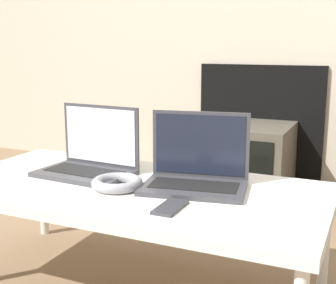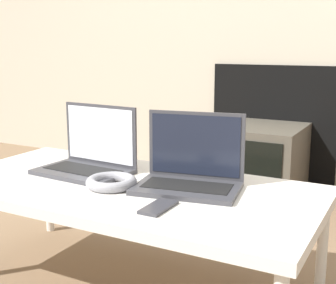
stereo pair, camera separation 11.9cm
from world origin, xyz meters
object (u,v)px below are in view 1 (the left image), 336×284
Objects in this scene: laptop_left at (91,158)px; tv at (248,157)px; laptop_right at (196,170)px; phone at (170,207)px; headphones at (117,183)px.

laptop_left is 1.28m from tv.
laptop_right reaches higher than phone.
headphones is 1.25× the size of phone.
laptop_left and laptop_right have the same top height.
laptop_left is 0.22m from headphones.
laptop_right is 0.73× the size of tv.
phone is (0.24, -0.11, -0.01)m from headphones.
laptop_right reaches higher than headphones.
laptop_left is 0.69× the size of tv.
laptop_left is 0.41m from laptop_right.
laptop_right is at bearing 3.55° from laptop_left.
tv is at bearing 81.26° from laptop_left.
tv is (0.27, 1.23, -0.24)m from laptop_left.
phone is 0.27× the size of tv.
laptop_left is at bearing -102.36° from tv.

